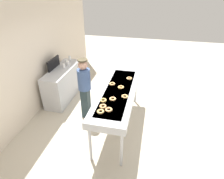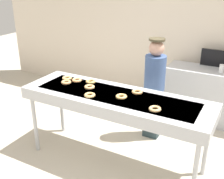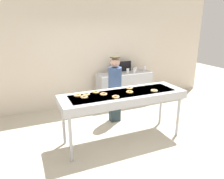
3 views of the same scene
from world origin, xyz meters
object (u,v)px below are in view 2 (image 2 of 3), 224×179
Objects in this scene: worker_baker at (154,85)px; prep_counter at (212,96)px; glazed_donut_0 at (91,82)px; glazed_donut_3 at (67,78)px; menu_display at (220,59)px; glazed_donut_1 at (77,80)px; paper_cup_3 at (222,68)px; glazed_donut_6 at (137,92)px; glazed_donut_5 at (66,82)px; glazed_donut_2 at (90,95)px; fryer_conveyor at (115,101)px; glazed_donut_4 at (121,97)px; glazed_donut_7 at (155,109)px; glazed_donut_8 at (89,87)px.

prep_counter is (0.72, 0.95, -0.41)m from worker_baker.
glazed_donut_0 is 0.38m from glazed_donut_3.
glazed_donut_0 and glazed_donut_3 have the same top height.
glazed_donut_1 is at bearing -130.84° from menu_display.
prep_counter is 0.54m from paper_cup_3.
glazed_donut_5 is at bearing -170.92° from glazed_donut_6.
menu_display is (1.70, 2.01, 0.05)m from glazed_donut_5.
glazed_donut_0 is 0.34m from glazed_donut_5.
glazed_donut_0 is 0.21m from glazed_donut_1.
fryer_conveyor is at bearing 37.81° from glazed_donut_2.
menu_display is (0.82, 2.08, 0.05)m from glazed_donut_4.
glazed_donut_7 is at bearing -14.02° from glazed_donut_1.
glazed_donut_0 is at bearing 178.00° from glazed_donut_6.
glazed_donut_3 is 1.29m from worker_baker.
glazed_donut_5 is at bearing 31.23° from worker_baker.
glazed_donut_7 is at bearing 2.03° from glazed_donut_2.
glazed_donut_6 is 1.98m from menu_display.
glazed_donut_5 is (-0.78, 0.02, 0.10)m from fryer_conveyor.
glazed_donut_2 is at bearing -122.75° from paper_cup_3.
glazed_donut_6 is 0.50m from glazed_donut_7.
glazed_donut_7 is 1.11m from worker_baker.
glazed_donut_1 and glazed_donut_6 have the same top height.
worker_baker is 1.00× the size of prep_counter.
glazed_donut_6 is (1.00, 0.16, 0.00)m from glazed_donut_5.
glazed_donut_1 is (-0.20, -0.05, 0.00)m from glazed_donut_0.
prep_counter is at bearing 66.30° from glazed_donut_4.
glazed_donut_8 reaches higher than prep_counter.
fryer_conveyor is 0.54m from glazed_donut_0.
menu_display is at bearing 90.00° from prep_counter.
worker_baker reaches higher than glazed_donut_6.
glazed_donut_2 is 0.09× the size of worker_baker.
glazed_donut_1 is at bearing 141.57° from glazed_donut_2.
glazed_donut_7 is 2.22m from menu_display.
glazed_donut_0 is 0.22× the size of menu_display.
prep_counter is at bearing -90.00° from menu_display.
glazed_donut_0 is at bearing 157.54° from fryer_conveyor.
glazed_donut_2 is at bearing -177.97° from glazed_donut_7.
glazed_donut_5 is 0.38m from glazed_donut_8.
glazed_donut_2 is 1.00× the size of glazed_donut_3.
glazed_donut_4 is at bearing -113.70° from prep_counter.
glazed_donut_7 is at bearing -7.73° from glazed_donut_5.
glazed_donut_0 is 0.72m from glazed_donut_6.
menu_display is (0.00, 0.22, 0.61)m from prep_counter.
glazed_donut_6 is (0.92, 0.02, 0.00)m from glazed_donut_1.
glazed_donut_5 is at bearing 175.67° from glazed_donut_4.
prep_counter is at bearing 42.79° from glazed_donut_3.
glazed_donut_8 is at bearing -126.62° from prep_counter.
worker_baker is at bearing 40.68° from glazed_donut_5.
worker_baker is (0.61, 0.84, -0.15)m from glazed_donut_8.
glazed_donut_2 is at bearing -117.91° from menu_display.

